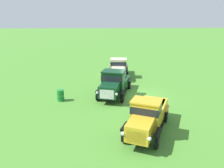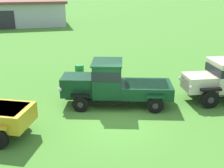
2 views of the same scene
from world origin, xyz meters
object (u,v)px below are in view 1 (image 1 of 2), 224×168
(vintage_truck_foreground_near, at_px, (147,115))
(vintage_truck_midrow_center, at_px, (118,67))
(vintage_truck_second_in_line, at_px, (114,83))
(oil_drum_beside_row, at_px, (60,95))

(vintage_truck_foreground_near, bearing_deg, vintage_truck_midrow_center, 2.48)
(vintage_truck_foreground_near, distance_m, vintage_truck_midrow_center, 12.39)
(vintage_truck_second_in_line, bearing_deg, oil_drum_beside_row, 103.59)
(vintage_truck_second_in_line, bearing_deg, vintage_truck_foreground_near, -167.19)
(vintage_truck_midrow_center, xyz_separation_m, oil_drum_beside_row, (-7.08, 5.26, -0.63))
(vintage_truck_midrow_center, bearing_deg, vintage_truck_second_in_line, 171.45)
(vintage_truck_second_in_line, bearing_deg, vintage_truck_midrow_center, -8.55)
(vintage_truck_foreground_near, bearing_deg, oil_drum_beside_row, 47.62)
(vintage_truck_foreground_near, xyz_separation_m, oil_drum_beside_row, (5.29, 5.80, -0.61))
(vintage_truck_second_in_line, xyz_separation_m, vintage_truck_midrow_center, (6.03, -0.91, -0.01))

